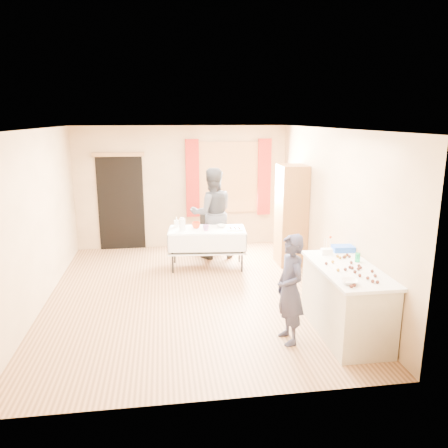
{
  "coord_description": "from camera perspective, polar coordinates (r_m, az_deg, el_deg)",
  "views": [
    {
      "loc": [
        -0.41,
        -6.56,
        2.76
      ],
      "look_at": [
        0.52,
        0.0,
        1.14
      ],
      "focal_mm": 35.0,
      "sensor_mm": 36.0,
      "label": 1
    }
  ],
  "objects": [
    {
      "name": "small_bowl",
      "position": [
        8.21,
        -0.34,
        -0.26
      ],
      "size": [
        0.28,
        0.28,
        0.05
      ],
      "primitive_type": "imported",
      "rotation": [
        0.0,
        0.0,
        -0.36
      ],
      "color": "white",
      "rests_on": "party_table"
    },
    {
      "name": "blue_basket",
      "position": [
        6.44,
        15.3,
        -3.1
      ],
      "size": [
        0.32,
        0.22,
        0.08
      ],
      "primitive_type": "cube",
      "rotation": [
        0.0,
        0.0,
        -0.08
      ],
      "color": "blue",
      "rests_on": "counter"
    },
    {
      "name": "bottle",
      "position": [
        8.26,
        -6.23,
        0.26
      ],
      "size": [
        0.09,
        0.09,
        0.19
      ],
      "primitive_type": "imported",
      "rotation": [
        0.0,
        0.0,
        0.0
      ],
      "color": "white",
      "rests_on": "party_table"
    },
    {
      "name": "cup_red",
      "position": [
        8.15,
        -3.66,
        -0.14
      ],
      "size": [
        0.16,
        0.16,
        0.12
      ],
      "primitive_type": "imported",
      "rotation": [
        0.0,
        0.0,
        0.05
      ],
      "color": "red",
      "rests_on": "party_table"
    },
    {
      "name": "chair",
      "position": [
        9.1,
        -1.65,
        -2.1
      ],
      "size": [
        0.45,
        0.45,
        0.93
      ],
      "rotation": [
        0.0,
        0.0,
        0.2
      ],
      "color": "black",
      "rests_on": "floor"
    },
    {
      "name": "window_frame",
      "position": [
        9.47,
        0.58,
        6.09
      ],
      "size": [
        1.32,
        0.06,
        1.52
      ],
      "primitive_type": "cube",
      "color": "olive",
      "rests_on": "wall_back"
    },
    {
      "name": "curtain_left",
      "position": [
        9.34,
        -4.14,
        5.94
      ],
      "size": [
        0.28,
        0.06,
        1.65
      ],
      "primitive_type": "cube",
      "color": "maroon",
      "rests_on": "wall_back"
    },
    {
      "name": "cup_rainbow",
      "position": [
        7.95,
        -2.4,
        -0.51
      ],
      "size": [
        0.19,
        0.19,
        0.11
      ],
      "primitive_type": "imported",
      "rotation": [
        0.0,
        0.0,
        -0.31
      ],
      "color": "red",
      "rests_on": "party_table"
    },
    {
      "name": "counter",
      "position": [
        5.95,
        15.62,
        -9.64
      ],
      "size": [
        0.74,
        1.56,
        0.91
      ],
      "color": "#BCB39A",
      "rests_on": "floor"
    },
    {
      "name": "party_table",
      "position": [
        8.18,
        -2.22,
        -2.7
      ],
      "size": [
        1.49,
        0.86,
        0.75
      ],
      "rotation": [
        0.0,
        0.0,
        -0.09
      ],
      "color": "black",
      "rests_on": "floor"
    },
    {
      "name": "woman",
      "position": [
        8.68,
        -1.57,
        1.4
      ],
      "size": [
        0.98,
        0.81,
        1.81
      ],
      "primitive_type": "imported",
      "rotation": [
        0.0,
        0.0,
        3.21
      ],
      "color": "black",
      "rests_on": "floor"
    },
    {
      "name": "wall_front",
      "position": [
        4.09,
        -1.82,
        -7.19
      ],
      "size": [
        4.5,
        0.02,
        2.6
      ],
      "primitive_type": "cube",
      "color": "tan",
      "rests_on": "floor"
    },
    {
      "name": "door_lintel",
      "position": [
        9.33,
        -13.67,
        8.8
      ],
      "size": [
        1.05,
        0.06,
        0.08
      ],
      "primitive_type": "cube",
      "color": "olive",
      "rests_on": "wall_back"
    },
    {
      "name": "pastry_tray",
      "position": [
        8.03,
        1.44,
        -0.69
      ],
      "size": [
        0.3,
        0.23,
        0.02
      ],
      "primitive_type": "cube",
      "rotation": [
        0.0,
        0.0,
        -0.11
      ],
      "color": "white",
      "rests_on": "party_table"
    },
    {
      "name": "foam_block",
      "position": [
        6.24,
        13.24,
        -3.5
      ],
      "size": [
        0.15,
        0.1,
        0.08
      ],
      "primitive_type": "cube",
      "rotation": [
        0.0,
        0.0,
        -0.02
      ],
      "color": "white",
      "rests_on": "counter"
    },
    {
      "name": "pitcher",
      "position": [
        7.97,
        -5.47,
        -0.12
      ],
      "size": [
        0.14,
        0.14,
        0.22
      ],
      "primitive_type": "cylinder",
      "rotation": [
        0.0,
        0.0,
        -0.33
      ],
      "color": "silver",
      "rests_on": "party_table"
    },
    {
      "name": "girl",
      "position": [
        5.51,
        8.62,
        -8.42
      ],
      "size": [
        0.6,
        0.47,
        1.4
      ],
      "primitive_type": "imported",
      "rotation": [
        0.0,
        0.0,
        -1.44
      ],
      "color": "#212238",
      "rests_on": "floor"
    },
    {
      "name": "mixing_bowl",
      "position": [
        5.24,
        16.06,
        -7.25
      ],
      "size": [
        0.3,
        0.3,
        0.05
      ],
      "primitive_type": "imported",
      "rotation": [
        0.0,
        0.0,
        -0.3
      ],
      "color": "white",
      "rests_on": "counter"
    },
    {
      "name": "cake_balls",
      "position": [
        5.71,
        16.38,
        -5.55
      ],
      "size": [
        0.5,
        1.14,
        0.04
      ],
      "color": "#3F2314",
      "rests_on": "counter"
    },
    {
      "name": "wall_right",
      "position": [
        7.23,
        13.79,
        1.68
      ],
      "size": [
        0.02,
        5.5,
        2.6
      ],
      "primitive_type": "cube",
      "color": "tan",
      "rests_on": "floor"
    },
    {
      "name": "floor",
      "position": [
        7.13,
        -4.19,
        -9.16
      ],
      "size": [
        4.5,
        5.5,
        0.02
      ],
      "primitive_type": "cube",
      "color": "#9E7047",
      "rests_on": "ground"
    },
    {
      "name": "doorway",
      "position": [
        9.5,
        -13.31,
        2.68
      ],
      "size": [
        0.95,
        0.04,
        2.0
      ],
      "primitive_type": "cube",
      "color": "black",
      "rests_on": "floor"
    },
    {
      "name": "cabinet",
      "position": [
        8.39,
        8.77,
        1.13
      ],
      "size": [
        0.5,
        0.6,
        1.91
      ],
      "primitive_type": "cube",
      "color": "brown",
      "rests_on": "floor"
    },
    {
      "name": "soda_can",
      "position": [
        6.02,
        17.05,
        -4.19
      ],
      "size": [
        0.07,
        0.07,
        0.12
      ],
      "primitive_type": "cylinder",
      "rotation": [
        0.0,
        0.0,
        -0.02
      ],
      "color": "#179D58",
      "rests_on": "counter"
    },
    {
      "name": "wall_left",
      "position": [
        6.97,
        -23.25,
        0.51
      ],
      "size": [
        0.02,
        5.5,
        2.6
      ],
      "primitive_type": "cube",
      "color": "tan",
      "rests_on": "floor"
    },
    {
      "name": "ceiling",
      "position": [
        6.57,
        -4.6,
        12.38
      ],
      "size": [
        4.5,
        5.5,
        0.02
      ],
      "primitive_type": "cube",
      "color": "white",
      "rests_on": "floor"
    },
    {
      "name": "wall_back",
      "position": [
        9.44,
        -5.49,
        4.78
      ],
      "size": [
        4.5,
        0.02,
        2.6
      ],
      "primitive_type": "cube",
      "color": "tan",
      "rests_on": "floor"
    },
    {
      "name": "window_pane",
      "position": [
        9.46,
        0.59,
        6.07
      ],
      "size": [
        1.2,
        0.02,
        1.4
      ],
      "primitive_type": "cube",
      "color": "white",
      "rests_on": "wall_back"
    },
    {
      "name": "curtain_right",
      "position": [
        9.57,
        5.27,
        6.11
      ],
      "size": [
        0.28,
        0.06,
        1.65
      ],
      "primitive_type": "cube",
      "color": "maroon",
      "rests_on": "wall_back"
    }
  ]
}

